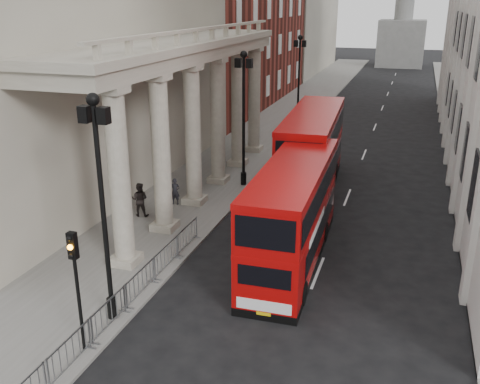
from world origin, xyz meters
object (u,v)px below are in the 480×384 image
at_px(lamp_post_mid, 244,110).
at_px(lamp_post_south, 102,196).
at_px(traffic_light, 75,270).
at_px(pedestrian_c, 197,177).
at_px(bus_far, 312,150).
at_px(lamp_post_north, 299,77).
at_px(pedestrian_a, 175,192).
at_px(pedestrian_b, 140,199).
at_px(bus_near, 293,212).

bearing_deg(lamp_post_mid, lamp_post_south, -90.00).
bearing_deg(traffic_light, pedestrian_c, 98.80).
relative_size(lamp_post_mid, bus_far, 0.72).
height_order(lamp_post_south, pedestrian_c, lamp_post_south).
bearing_deg(bus_far, lamp_post_mid, -176.30).
bearing_deg(lamp_post_north, pedestrian_c, -97.50).
height_order(bus_far, pedestrian_a, bus_far).
height_order(lamp_post_mid, pedestrian_b, lamp_post_mid).
distance_m(lamp_post_south, pedestrian_b, 10.70).
xyz_separation_m(traffic_light, bus_far, (4.13, 18.54, -0.52)).
relative_size(lamp_post_north, bus_near, 0.79).
bearing_deg(lamp_post_south, bus_near, 52.72).
bearing_deg(lamp_post_mid, bus_far, 7.06).
xyz_separation_m(bus_far, pedestrian_c, (-6.60, -2.55, -1.59)).
xyz_separation_m(lamp_post_north, pedestrian_c, (-2.37, -18.03, -3.92)).
distance_m(lamp_post_north, bus_near, 25.81).
xyz_separation_m(lamp_post_mid, lamp_post_north, (0.00, 16.00, 0.00)).
relative_size(lamp_post_north, pedestrian_b, 4.43).
height_order(lamp_post_north, bus_near, lamp_post_north).
relative_size(lamp_post_south, lamp_post_mid, 1.00).
bearing_deg(lamp_post_north, lamp_post_south, -90.00).
xyz_separation_m(lamp_post_south, lamp_post_mid, (0.00, 16.00, 0.00)).
bearing_deg(bus_near, bus_far, 94.23).
bearing_deg(traffic_light, bus_far, 77.45).
distance_m(lamp_post_north, pedestrian_c, 18.60).
distance_m(lamp_post_mid, lamp_post_north, 16.00).
relative_size(pedestrian_a, pedestrian_c, 0.87).
bearing_deg(pedestrian_c, bus_far, 29.03).
relative_size(lamp_post_south, lamp_post_north, 1.00).
distance_m(traffic_light, bus_near, 10.26).
relative_size(traffic_light, pedestrian_a, 2.81).
height_order(bus_near, pedestrian_b, bus_near).
bearing_deg(pedestrian_c, traffic_light, -73.33).
bearing_deg(lamp_post_north, pedestrian_a, -97.39).
bearing_deg(lamp_post_north, pedestrian_b, -99.37).
bearing_deg(lamp_post_south, bus_far, 75.65).
xyz_separation_m(lamp_post_north, traffic_light, (0.10, -34.02, -1.80)).
relative_size(lamp_post_south, traffic_light, 1.93).
bearing_deg(lamp_post_mid, bus_near, -60.34).
bearing_deg(pedestrian_c, lamp_post_mid, 48.41).
bearing_deg(pedestrian_a, lamp_post_mid, 53.00).
relative_size(bus_far, pedestrian_c, 6.63).
distance_m(lamp_post_north, bus_far, 16.21).
bearing_deg(lamp_post_south, traffic_light, -87.16).
bearing_deg(lamp_post_mid, pedestrian_b, -119.08).
relative_size(pedestrian_a, pedestrian_b, 0.81).
height_order(lamp_post_south, bus_far, lamp_post_south).
height_order(lamp_post_south, pedestrian_a, lamp_post_south).
height_order(bus_near, pedestrian_c, bus_near).
height_order(bus_far, pedestrian_c, bus_far).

